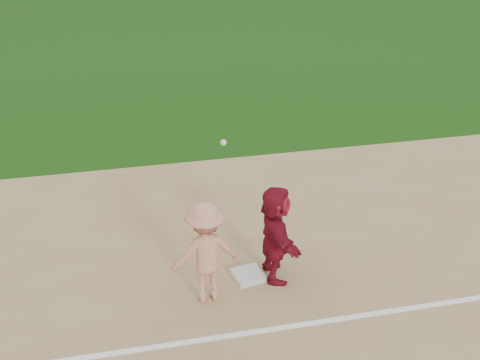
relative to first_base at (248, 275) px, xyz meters
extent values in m
plane|color=#16420C|center=(0.09, -0.48, -0.07)|extent=(160.00, 160.00, 0.00)
cube|color=white|center=(0.09, -1.28, -0.05)|extent=(60.00, 0.10, 0.01)
cube|color=silver|center=(0.00, 0.00, 0.00)|extent=(0.54, 0.54, 0.10)
imported|color=maroon|center=(0.43, -0.03, 0.77)|extent=(0.55, 1.55, 1.65)
imported|color=#AEAEB1|center=(-0.73, -0.35, 0.79)|extent=(1.14, 0.72, 1.69)
sphere|color=silver|center=(-0.42, -0.25, 2.52)|extent=(0.09, 0.09, 0.09)
camera|label=1|loc=(-1.84, -7.76, 5.95)|focal=45.00mm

